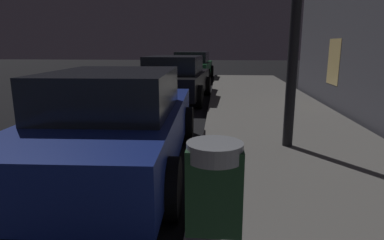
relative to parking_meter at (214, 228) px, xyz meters
name	(u,v)px	position (x,y,z in m)	size (l,w,h in m)	color
parking_meter	(214,228)	(0.00, 0.00, 0.00)	(0.19, 0.19, 1.30)	#59595B
car_blue	(117,123)	(-1.42, 3.36, -0.44)	(2.12, 4.49, 1.43)	navy
car_black	(175,79)	(-1.42, 9.52, -0.43)	(2.22, 4.29, 1.43)	black
car_green	(192,66)	(-1.42, 16.30, -0.43)	(2.16, 4.19, 1.43)	#19592D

